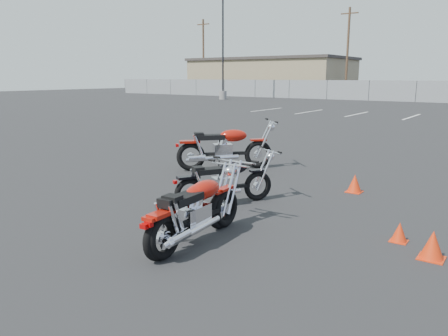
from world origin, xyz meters
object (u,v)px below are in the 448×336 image
Objects in this scene: motorcycle_second_black at (225,181)px; motorcycle_rear_red at (198,209)px; motorcycle_front_red at (225,148)px; motorcycle_third_red at (193,212)px.

motorcycle_rear_red reaches higher than motorcycle_second_black.
motorcycle_second_black is at bearing 113.57° from motorcycle_rear_red.
motorcycle_front_red is 2.88m from motorcycle_second_black.
motorcycle_third_red is at bearing -68.18° from motorcycle_second_black.
motorcycle_front_red is 1.00× the size of motorcycle_rear_red.
motorcycle_second_black is 0.88× the size of motorcycle_rear_red.
motorcycle_rear_red is at bearing -59.26° from motorcycle_front_red.
motorcycle_third_red reaches higher than motorcycle_second_black.
motorcycle_front_red is 4.66m from motorcycle_third_red.
motorcycle_front_red reaches higher than motorcycle_rear_red.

